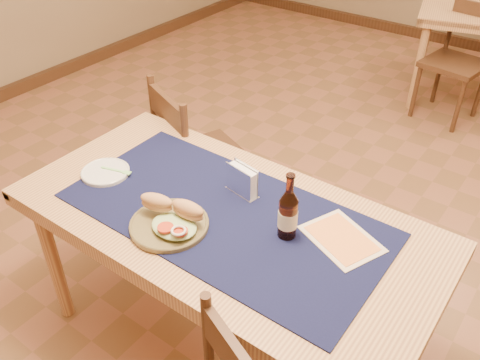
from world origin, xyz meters
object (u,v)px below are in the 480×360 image
Objects in this scene: sandwich_plate at (171,221)px; napkin_holder at (242,181)px; chair_main_far at (198,158)px; beer_bottle at (288,214)px; main_table at (224,231)px.

sandwich_plate is 0.32m from napkin_holder.
beer_bottle reaches higher than chair_main_far.
main_table is at bearing 58.35° from sandwich_plate.
main_table is at bearing -171.31° from beer_bottle.
sandwich_plate reaches higher than main_table.
main_table is at bearing -81.99° from napkin_holder.
beer_bottle is at bearing 30.54° from sandwich_plate.
beer_bottle is 1.75× the size of napkin_holder.
chair_main_far reaches higher than sandwich_plate.
chair_main_far is 3.21× the size of sandwich_plate.
beer_bottle is 0.29m from napkin_holder.
napkin_holder is at bearing 98.01° from main_table.
beer_bottle is at bearing -30.90° from chair_main_far.
chair_main_far reaches higher than napkin_holder.
main_table is 6.23× the size of beer_bottle.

